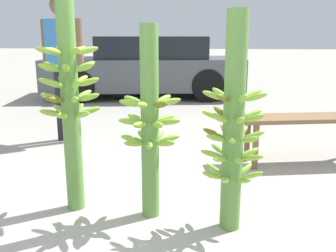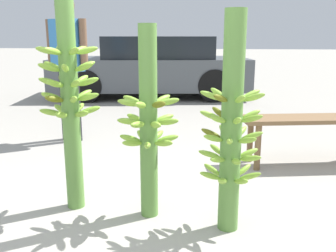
{
  "view_description": "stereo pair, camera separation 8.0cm",
  "coord_description": "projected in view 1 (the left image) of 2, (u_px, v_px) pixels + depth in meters",
  "views": [
    {
      "loc": [
        0.41,
        -2.0,
        1.26
      ],
      "look_at": [
        0.1,
        0.84,
        0.58
      ],
      "focal_mm": 40.0,
      "sensor_mm": 36.0,
      "label": 1
    },
    {
      "loc": [
        0.49,
        -1.99,
        1.26
      ],
      "look_at": [
        0.1,
        0.84,
        0.58
      ],
      "focal_mm": 40.0,
      "sensor_mm": 36.0,
      "label": 2
    }
  ],
  "objects": [
    {
      "name": "banana_stalk_right",
      "position": [
        233.0,
        127.0,
        2.4
      ],
      "size": [
        0.42,
        0.42,
        1.43
      ],
      "color": "#5B8C3D",
      "rests_on": "ground_plane"
    },
    {
      "name": "ground_plane",
      "position": [
        137.0,
        251.0,
        2.27
      ],
      "size": [
        80.0,
        80.0,
        0.0
      ],
      "primitive_type": "plane",
      "color": "#9E998E"
    },
    {
      "name": "banana_stalk_center",
      "position": [
        150.0,
        124.0,
        2.58
      ],
      "size": [
        0.44,
        0.44,
        1.35
      ],
      "color": "#5B8C3D",
      "rests_on": "ground_plane"
    },
    {
      "name": "parked_car",
      "position": [
        146.0,
        67.0,
        8.09
      ],
      "size": [
        4.32,
        2.38,
        1.28
      ],
      "rotation": [
        0.0,
        0.0,
        1.73
      ],
      "color": "#4C5156",
      "rests_on": "ground_plane"
    },
    {
      "name": "market_bench",
      "position": [
        305.0,
        124.0,
        3.77
      ],
      "size": [
        1.39,
        0.63,
        0.49
      ],
      "rotation": [
        0.0,
        0.0,
        0.21
      ],
      "color": "brown",
      "rests_on": "ground_plane"
    },
    {
      "name": "banana_stalk_left",
      "position": [
        70.0,
        96.0,
        2.65
      ],
      "size": [
        0.44,
        0.44,
        1.65
      ],
      "color": "#5B8C3D",
      "rests_on": "ground_plane"
    },
    {
      "name": "vendor_person",
      "position": [
        63.0,
        54.0,
        4.45
      ],
      "size": [
        0.56,
        0.26,
        1.74
      ],
      "rotation": [
        0.0,
        0.0,
        -0.25
      ],
      "color": "black",
      "rests_on": "ground_plane"
    }
  ]
}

